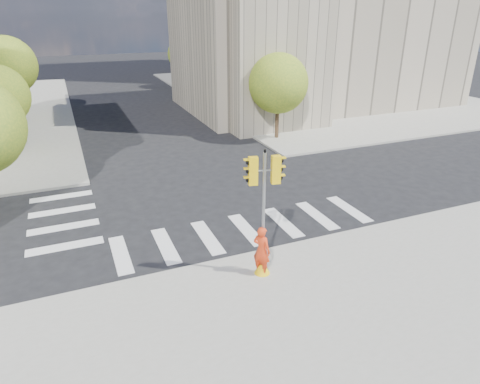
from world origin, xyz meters
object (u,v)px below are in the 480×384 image
at_px(lamp_near, 261,68).
at_px(photographer, 262,251).
at_px(lamp_far, 205,53).
at_px(traffic_signal, 263,224).

bearing_deg(lamp_near, photographer, -114.85).
height_order(lamp_near, photographer, lamp_near).
distance_m(lamp_far, photographer, 34.85).
height_order(lamp_far, photographer, lamp_far).
xyz_separation_m(lamp_near, photographer, (-9.03, -19.48, -3.49)).
distance_m(traffic_signal, photographer, 1.04).
bearing_deg(traffic_signal, photographer, -157.09).
distance_m(lamp_near, lamp_far, 14.00).
bearing_deg(lamp_near, traffic_signal, -114.76).
bearing_deg(photographer, lamp_far, -46.42).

